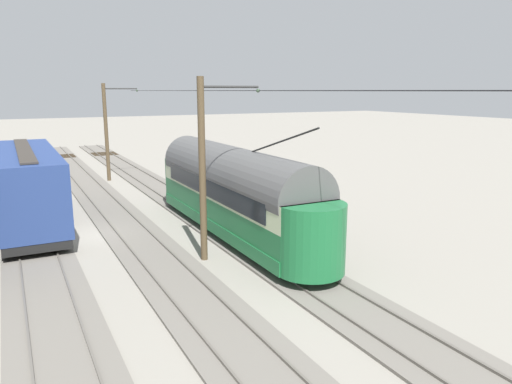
{
  "coord_description": "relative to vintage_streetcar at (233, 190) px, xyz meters",
  "views": [
    {
      "loc": [
        2.9,
        23.39,
        6.89
      ],
      "look_at": [
        -7.01,
        4.31,
        2.35
      ],
      "focal_mm": 33.76,
      "sensor_mm": 36.0,
      "label": 1
    }
  ],
  "objects": [
    {
      "name": "catenary_pole_foreground",
      "position": [
        2.45,
        -17.75,
        1.62
      ],
      "size": [
        2.74,
        0.28,
        7.44
      ],
      "color": "#4C3D28",
      "rests_on": "ground"
    },
    {
      "name": "track_adjacent_siding",
      "position": [
        4.32,
        -3.29,
        -2.2
      ],
      "size": [
        2.8,
        80.0,
        0.18
      ],
      "color": "#666059",
      "rests_on": "ground"
    },
    {
      "name": "coach_far_siding",
      "position": [
        8.65,
        -6.39,
        -0.09
      ],
      "size": [
        2.96,
        12.08,
        3.85
      ],
      "color": "navy",
      "rests_on": "ground"
    },
    {
      "name": "ground_plane",
      "position": [
        6.49,
        -2.98,
        -2.25
      ],
      "size": [
        220.0,
        220.0,
        0.0
      ],
      "primitive_type": "plane",
      "color": "gray"
    },
    {
      "name": "catenary_pole_mid_near",
      "position": [
        2.45,
        2.52,
        1.62
      ],
      "size": [
        2.74,
        0.28,
        7.44
      ],
      "color": "#4C3D28",
      "rests_on": "ground"
    },
    {
      "name": "track_streetcar_siding",
      "position": [
        -0.0,
        -3.29,
        -2.2
      ],
      "size": [
        2.8,
        80.0,
        0.18
      ],
      "color": "#666059",
      "rests_on": "ground"
    },
    {
      "name": "overhead_wire_run",
      "position": [
        0.04,
        1.81,
        4.64
      ],
      "size": [
        2.54,
        44.54,
        0.18
      ],
      "color": "black",
      "rests_on": "ground"
    },
    {
      "name": "track_end_bumper",
      "position": [
        8.65,
        -12.68,
        -1.85
      ],
      "size": [
        1.8,
        0.6,
        0.8
      ],
      "primitive_type": "cube",
      "color": "#B2A519",
      "rests_on": "ground"
    },
    {
      "name": "track_third_siding",
      "position": [
        8.65,
        -3.29,
        -2.2
      ],
      "size": [
        2.8,
        80.0,
        0.18
      ],
      "color": "#666059",
      "rests_on": "ground"
    },
    {
      "name": "vintage_streetcar",
      "position": [
        0.0,
        0.0,
        0.0
      ],
      "size": [
        2.65,
        15.75,
        5.51
      ],
      "color": "#196033",
      "rests_on": "ground"
    },
    {
      "name": "switch_stand",
      "position": [
        -1.72,
        -11.5,
        -1.55
      ],
      "size": [
        0.5,
        0.3,
        1.24
      ],
      "color": "black",
      "rests_on": "ground"
    }
  ]
}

